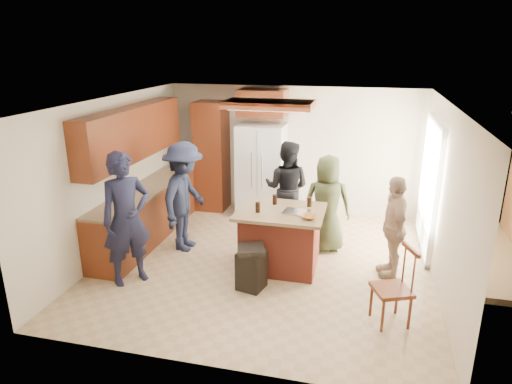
% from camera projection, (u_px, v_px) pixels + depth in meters
% --- Properties ---
extents(person_front_left, '(0.84, 0.86, 1.91)m').
position_uv_depth(person_front_left, '(126.00, 219.00, 6.34)').
color(person_front_left, '#191A32').
rests_on(person_front_left, ground).
extents(person_behind_left, '(0.87, 0.59, 1.69)m').
position_uv_depth(person_behind_left, '(287.00, 188.00, 8.05)').
color(person_behind_left, black).
rests_on(person_behind_left, ground).
extents(person_behind_right, '(0.85, 0.61, 1.60)m').
position_uv_depth(person_behind_right, '(327.00, 204.00, 7.39)').
color(person_behind_right, '#323A22').
rests_on(person_behind_right, ground).
extents(person_side_right, '(0.58, 0.95, 1.52)m').
position_uv_depth(person_side_right, '(394.00, 227.00, 6.57)').
color(person_side_right, tan).
rests_on(person_side_right, ground).
extents(person_counter, '(0.61, 1.20, 1.81)m').
position_uv_depth(person_counter, '(185.00, 197.00, 7.39)').
color(person_counter, '#1A2035').
rests_on(person_counter, ground).
extents(left_cabinetry, '(0.64, 3.00, 2.30)m').
position_uv_depth(left_cabinetry, '(142.00, 187.00, 7.74)').
color(left_cabinetry, maroon).
rests_on(left_cabinetry, ground).
extents(back_wall_units, '(1.80, 0.60, 2.45)m').
position_uv_depth(back_wall_units, '(224.00, 143.00, 9.07)').
color(back_wall_units, maroon).
rests_on(back_wall_units, ground).
extents(refrigerator, '(0.90, 0.76, 1.80)m').
position_uv_depth(refrigerator, '(261.00, 170.00, 8.96)').
color(refrigerator, white).
rests_on(refrigerator, ground).
extents(kitchen_island, '(1.28, 1.03, 0.93)m').
position_uv_depth(kitchen_island, '(280.00, 238.00, 6.88)').
color(kitchen_island, maroon).
rests_on(kitchen_island, ground).
extents(island_items, '(0.92, 0.67, 0.15)m').
position_uv_depth(island_items, '(296.00, 211.00, 6.61)').
color(island_items, silver).
rests_on(island_items, kitchen_island).
extents(trash_bin, '(0.46, 0.46, 0.63)m').
position_uv_depth(trash_bin, '(251.00, 267.00, 6.32)').
color(trash_bin, black).
rests_on(trash_bin, ground).
extents(spindle_chair, '(0.55, 0.55, 0.99)m').
position_uv_depth(spindle_chair, '(393.00, 289.00, 5.50)').
color(spindle_chair, maroon).
rests_on(spindle_chair, ground).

